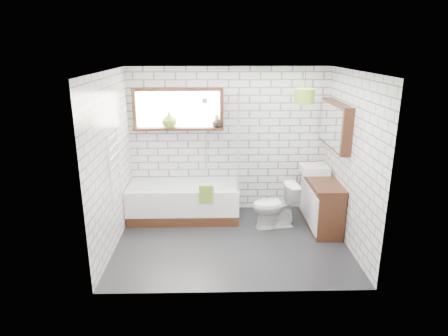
{
  "coord_description": "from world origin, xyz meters",
  "views": [
    {
      "loc": [
        -0.24,
        -5.42,
        2.83
      ],
      "look_at": [
        -0.1,
        0.25,
        1.08
      ],
      "focal_mm": 32.0,
      "sensor_mm": 36.0,
      "label": 1
    }
  ],
  "objects_px": {
    "basin": "(314,169)",
    "pendant": "(304,96)",
    "vanity": "(320,201)",
    "toilet": "(275,206)",
    "bathtub": "(184,201)"
  },
  "relations": [
    {
      "from": "basin",
      "to": "bathtub",
      "type": "bearing_deg",
      "value": 179.26
    },
    {
      "from": "bathtub",
      "to": "vanity",
      "type": "relative_size",
      "value": 1.33
    },
    {
      "from": "bathtub",
      "to": "pendant",
      "type": "relative_size",
      "value": 6.07
    },
    {
      "from": "bathtub",
      "to": "vanity",
      "type": "bearing_deg",
      "value": -7.46
    },
    {
      "from": "pendant",
      "to": "toilet",
      "type": "bearing_deg",
      "value": -169.54
    },
    {
      "from": "toilet",
      "to": "vanity",
      "type": "bearing_deg",
      "value": 89.6
    },
    {
      "from": "vanity",
      "to": "pendant",
      "type": "relative_size",
      "value": 4.56
    },
    {
      "from": "vanity",
      "to": "basin",
      "type": "distance_m",
      "value": 0.53
    },
    {
      "from": "vanity",
      "to": "basin",
      "type": "height_order",
      "value": "basin"
    },
    {
      "from": "vanity",
      "to": "toilet",
      "type": "relative_size",
      "value": 1.89
    },
    {
      "from": "toilet",
      "to": "pendant",
      "type": "bearing_deg",
      "value": 91.92
    },
    {
      "from": "bathtub",
      "to": "vanity",
      "type": "height_order",
      "value": "vanity"
    },
    {
      "from": "bathtub",
      "to": "vanity",
      "type": "xyz_separation_m",
      "value": [
        2.25,
        -0.29,
        0.1
      ]
    },
    {
      "from": "basin",
      "to": "pendant",
      "type": "xyz_separation_m",
      "value": [
        -0.31,
        -0.3,
        1.25
      ]
    },
    {
      "from": "vanity",
      "to": "toilet",
      "type": "bearing_deg",
      "value": -171.87
    }
  ]
}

